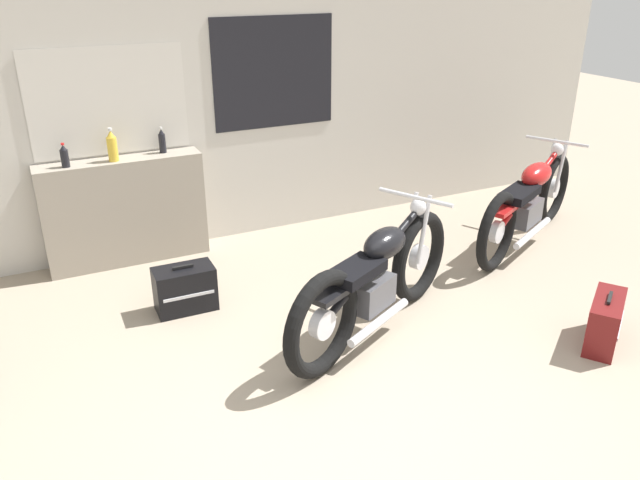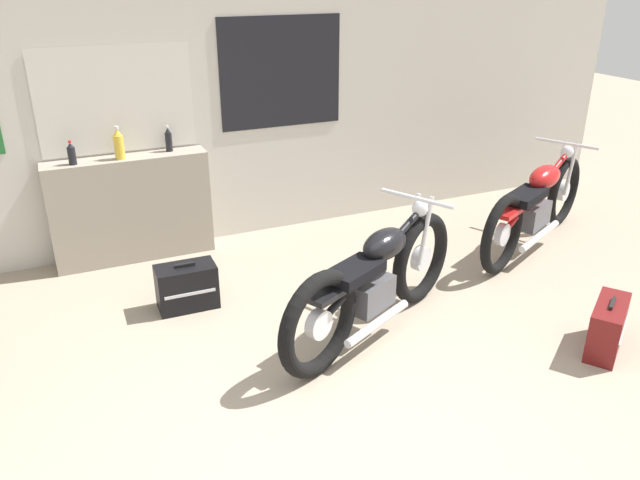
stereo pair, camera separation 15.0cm
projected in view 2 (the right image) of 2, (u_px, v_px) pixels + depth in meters
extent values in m
plane|color=gray|center=(351.00, 448.00, 3.64)|extent=(24.00, 24.00, 0.00)
cube|color=beige|center=(195.00, 102.00, 5.86)|extent=(10.00, 0.06, 2.80)
cube|color=silver|center=(116.00, 100.00, 5.53)|extent=(1.30, 0.01, 0.88)
cube|color=beige|center=(116.00, 100.00, 5.53)|extent=(1.36, 0.01, 0.94)
cube|color=black|center=(281.00, 73.00, 6.06)|extent=(1.24, 0.01, 1.06)
cube|color=gray|center=(132.00, 209.00, 5.81)|extent=(1.45, 0.28, 0.99)
cylinder|color=black|center=(72.00, 156.00, 5.38)|extent=(0.07, 0.07, 0.15)
cone|color=black|center=(70.00, 145.00, 5.34)|extent=(0.06, 0.06, 0.04)
cylinder|color=red|center=(70.00, 142.00, 5.33)|extent=(0.03, 0.03, 0.02)
cylinder|color=gold|center=(119.00, 147.00, 5.52)|extent=(0.09, 0.09, 0.21)
cone|color=gold|center=(117.00, 132.00, 5.47)|extent=(0.07, 0.07, 0.06)
cylinder|color=silver|center=(116.00, 128.00, 5.45)|extent=(0.04, 0.04, 0.02)
cylinder|color=black|center=(169.00, 142.00, 5.76)|extent=(0.06, 0.06, 0.17)
cone|color=black|center=(168.00, 130.00, 5.72)|extent=(0.05, 0.05, 0.05)
cylinder|color=silver|center=(167.00, 127.00, 5.70)|extent=(0.03, 0.03, 0.02)
torus|color=black|center=(421.00, 258.00, 5.09)|extent=(0.73, 0.44, 0.76)
cylinder|color=silver|center=(421.00, 258.00, 5.09)|extent=(0.22, 0.16, 0.21)
torus|color=black|center=(319.00, 324.00, 4.16)|extent=(0.73, 0.44, 0.76)
cylinder|color=silver|center=(319.00, 324.00, 4.16)|extent=(0.22, 0.16, 0.21)
cube|color=#4C4C51|center=(370.00, 294.00, 4.59)|extent=(0.43, 0.36, 0.23)
cylinder|color=black|center=(371.00, 266.00, 4.50)|extent=(1.10, 0.59, 0.47)
ellipsoid|color=black|center=(385.00, 244.00, 4.57)|extent=(0.51, 0.42, 0.22)
cube|color=black|center=(355.00, 271.00, 4.34)|extent=(0.51, 0.42, 0.08)
cube|color=black|center=(326.00, 296.00, 4.15)|extent=(0.30, 0.24, 0.04)
cylinder|color=silver|center=(412.00, 228.00, 4.97)|extent=(0.16, 0.11, 0.55)
cylinder|color=silver|center=(426.00, 231.00, 4.90)|extent=(0.16, 0.11, 0.55)
cylinder|color=silver|center=(417.00, 198.00, 4.78)|extent=(0.32, 0.59, 0.03)
sphere|color=silver|center=(420.00, 208.00, 4.86)|extent=(0.13, 0.13, 0.13)
cylinder|color=silver|center=(378.00, 323.00, 4.50)|extent=(0.68, 0.38, 0.06)
torus|color=black|center=(563.00, 191.00, 6.64)|extent=(0.71, 0.41, 0.74)
cylinder|color=silver|center=(563.00, 191.00, 6.64)|extent=(0.21, 0.15, 0.21)
torus|color=black|center=(502.00, 234.00, 5.58)|extent=(0.71, 0.41, 0.74)
cylinder|color=silver|center=(502.00, 234.00, 5.58)|extent=(0.21, 0.15, 0.21)
cube|color=#4C4C51|center=(532.00, 215.00, 6.06)|extent=(0.48, 0.38, 0.23)
cylinder|color=#B21919|center=(535.00, 193.00, 5.97)|extent=(1.26, 0.66, 0.47)
ellipsoid|color=#B21919|center=(545.00, 177.00, 6.06)|extent=(0.57, 0.44, 0.22)
cube|color=black|center=(526.00, 196.00, 5.80)|extent=(0.57, 0.44, 0.08)
cube|color=#B21919|center=(509.00, 213.00, 5.57)|extent=(0.33, 0.26, 0.04)
cylinder|color=silver|center=(559.00, 167.00, 6.51)|extent=(0.18, 0.11, 0.54)
cylinder|color=silver|center=(571.00, 169.00, 6.44)|extent=(0.18, 0.11, 0.54)
cylinder|color=silver|center=(567.00, 144.00, 6.31)|extent=(0.31, 0.59, 0.03)
sphere|color=silver|center=(567.00, 152.00, 6.39)|extent=(0.13, 0.13, 0.13)
cylinder|color=silver|center=(540.00, 236.00, 5.97)|extent=(0.77, 0.42, 0.06)
cube|color=maroon|center=(607.00, 327.00, 4.50)|extent=(0.55, 0.47, 0.37)
cube|color=silver|center=(623.00, 331.00, 4.45)|extent=(0.37, 0.26, 0.02)
cube|color=black|center=(613.00, 303.00, 4.42)|extent=(0.17, 0.13, 0.02)
cube|color=black|center=(187.00, 287.00, 5.07)|extent=(0.48, 0.28, 0.37)
cube|color=silver|center=(190.00, 294.00, 4.95)|extent=(0.41, 0.02, 0.02)
cube|color=black|center=(185.00, 265.00, 4.99)|extent=(0.17, 0.03, 0.02)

